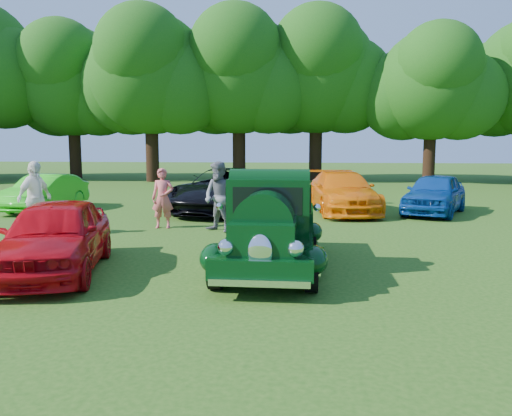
# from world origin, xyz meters

# --- Properties ---
(ground) EXTENTS (120.00, 120.00, 0.00)m
(ground) POSITION_xyz_m (0.00, 0.00, 0.00)
(ground) COLOR #1F4B11
(ground) RESTS_ON ground
(hero_pickup) EXTENTS (2.09, 4.48, 1.75)m
(hero_pickup) POSITION_xyz_m (0.79, 0.46, 0.76)
(hero_pickup) COLOR black
(hero_pickup) RESTS_ON ground
(red_convertible) EXTENTS (2.60, 4.32, 1.38)m
(red_convertible) POSITION_xyz_m (-3.14, -0.29, 0.69)
(red_convertible) COLOR #B90710
(red_convertible) RESTS_ON ground
(back_car_lime) EXTENTS (1.61, 4.02, 1.30)m
(back_car_lime) POSITION_xyz_m (-8.02, 8.19, 0.65)
(back_car_lime) COLOR green
(back_car_lime) RESTS_ON ground
(back_car_black) EXTENTS (3.74, 6.00, 1.55)m
(back_car_black) POSITION_xyz_m (-1.42, 8.49, 0.77)
(back_car_black) COLOR black
(back_car_black) RESTS_ON ground
(back_car_orange) EXTENTS (2.70, 5.18, 1.44)m
(back_car_orange) POSITION_xyz_m (2.68, 8.83, 0.72)
(back_car_orange) COLOR orange
(back_car_orange) RESTS_ON ground
(back_car_blue) EXTENTS (3.19, 4.41, 1.40)m
(back_car_blue) POSITION_xyz_m (5.83, 8.75, 0.70)
(back_car_blue) COLOR navy
(back_car_blue) RESTS_ON ground
(spectator_pink) EXTENTS (0.65, 0.45, 1.72)m
(spectator_pink) POSITION_xyz_m (-2.63, 4.83, 0.86)
(spectator_pink) COLOR #CE5555
(spectator_pink) RESTS_ON ground
(spectator_grey) EXTENTS (1.18, 1.12, 1.92)m
(spectator_grey) POSITION_xyz_m (-0.92, 4.40, 0.96)
(spectator_grey) COLOR slate
(spectator_grey) RESTS_ON ground
(spectator_white) EXTENTS (0.70, 1.22, 1.95)m
(spectator_white) POSITION_xyz_m (-5.59, 3.31, 0.98)
(spectator_white) COLOR white
(spectator_white) RESTS_ON ground
(tree_line) EXTENTS (63.54, 10.35, 12.17)m
(tree_line) POSITION_xyz_m (-1.43, 24.01, 6.86)
(tree_line) COLOR black
(tree_line) RESTS_ON ground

